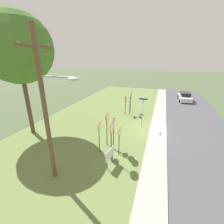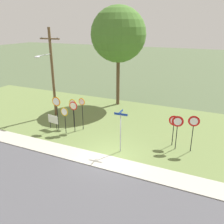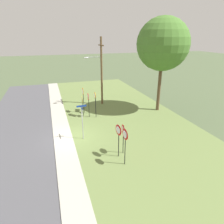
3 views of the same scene
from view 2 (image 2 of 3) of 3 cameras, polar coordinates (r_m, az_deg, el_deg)
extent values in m
plane|color=#4C5B3D|center=(16.73, -0.69, -10.44)|extent=(160.00, 160.00, 0.00)
cube|color=#4C4C51|center=(13.35, -10.10, -19.89)|extent=(44.00, 6.40, 0.01)
cube|color=#ADAA9E|center=(16.10, -1.93, -11.67)|extent=(44.00, 1.60, 0.06)
cube|color=olive|center=(21.71, 6.11, -2.96)|extent=(44.00, 12.00, 0.04)
cylinder|color=black|center=(20.27, -6.98, -0.81)|extent=(0.06, 0.06, 2.53)
cylinder|color=orange|center=(19.83, -7.19, 2.44)|extent=(0.60, 0.09, 0.60)
cylinder|color=white|center=(19.82, -7.21, 2.42)|extent=(0.47, 0.06, 0.47)
cylinder|color=black|center=(19.99, -8.94, -1.52)|extent=(0.06, 0.06, 2.33)
cylinder|color=red|center=(19.58, -9.18, 1.45)|extent=(0.73, 0.04, 0.73)
cylinder|color=white|center=(19.56, -9.21, 1.44)|extent=(0.57, 0.02, 0.57)
cylinder|color=black|center=(20.50, -12.76, -0.83)|extent=(0.06, 0.06, 2.59)
cylinder|color=orange|center=(20.07, -13.10, 2.43)|extent=(0.80, 0.03, 0.80)
cylinder|color=white|center=(20.06, -13.13, 2.41)|extent=(0.62, 0.01, 0.62)
cylinder|color=black|center=(21.04, -9.11, -0.57)|extent=(0.06, 0.06, 2.21)
cylinder|color=gold|center=(20.66, -9.33, 2.13)|extent=(0.66, 0.06, 0.66)
cylinder|color=white|center=(20.65, -9.36, 2.11)|extent=(0.52, 0.03, 0.52)
cylinder|color=black|center=(19.88, -11.01, -2.38)|extent=(0.06, 0.06, 1.94)
cylinder|color=gold|center=(19.52, -11.25, 0.06)|extent=(0.72, 0.08, 0.72)
cylinder|color=white|center=(19.51, -11.28, 0.04)|extent=(0.56, 0.05, 0.56)
cylinder|color=black|center=(18.15, 14.28, -4.75)|extent=(0.06, 0.06, 2.04)
cone|color=red|center=(17.74, 14.52, -2.02)|extent=(0.76, 0.06, 0.76)
cone|color=white|center=(17.72, 14.50, -2.05)|extent=(0.52, 0.04, 0.52)
cylinder|color=black|center=(17.57, 18.48, -5.42)|extent=(0.06, 0.06, 2.39)
cone|color=red|center=(17.10, 18.88, -2.09)|extent=(0.77, 0.12, 0.77)
cone|color=white|center=(17.08, 18.87, -2.12)|extent=(0.52, 0.08, 0.52)
cylinder|color=black|center=(17.63, 15.05, -5.25)|extent=(0.06, 0.06, 2.23)
cone|color=red|center=(17.19, 15.34, -2.19)|extent=(0.79, 0.18, 0.80)
cone|color=white|center=(17.17, 15.32, -2.22)|extent=(0.54, 0.12, 0.54)
cylinder|color=#9EA0A8|center=(16.60, 2.03, -5.20)|extent=(0.07, 0.07, 2.74)
cylinder|color=#9EA0A8|center=(16.05, 2.09, -0.74)|extent=(0.09, 0.09, 0.03)
cube|color=navy|center=(16.03, 2.09, -0.54)|extent=(0.96, 0.06, 0.15)
cube|color=navy|center=(15.97, 2.10, 0.03)|extent=(0.05, 0.82, 0.15)
cylinder|color=brown|center=(23.29, -13.91, 8.82)|extent=(0.24, 0.24, 8.22)
cube|color=brown|center=(22.90, -14.59, 16.48)|extent=(2.10, 0.12, 0.12)
cylinder|color=gray|center=(23.44, -16.30, 16.65)|extent=(0.09, 0.09, 0.10)
cylinder|color=gray|center=(22.38, -12.83, 16.80)|extent=(0.09, 0.09, 0.10)
cylinder|color=#9EA0A8|center=(22.31, -15.79, 12.89)|extent=(0.08, 1.84, 0.08)
ellipsoid|color=#B7B7BC|center=(21.62, -17.35, 12.36)|extent=(0.40, 0.56, 0.18)
cylinder|color=black|center=(21.38, -14.42, -3.03)|extent=(0.05, 0.05, 0.55)
cylinder|color=black|center=(20.86, -12.96, -3.51)|extent=(0.05, 0.05, 0.55)
cube|color=white|center=(20.88, -13.84, -1.70)|extent=(1.09, 0.19, 0.70)
cylinder|color=brown|center=(26.21, 1.43, 8.21)|extent=(0.36, 0.36, 6.04)
sphere|color=#47752D|center=(25.65, 1.52, 17.94)|extent=(5.64, 5.64, 5.64)
camera|label=1|loc=(23.77, -35.08, 12.47)|focal=24.56mm
camera|label=3|loc=(15.02, 65.73, 8.17)|focal=32.08mm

